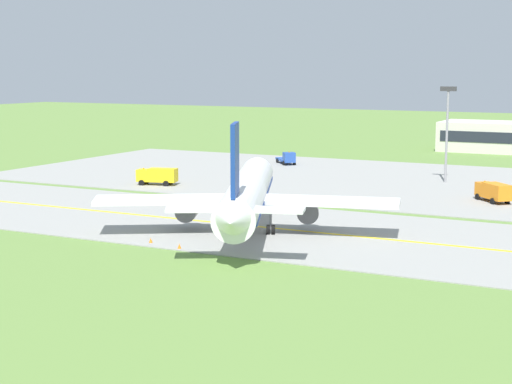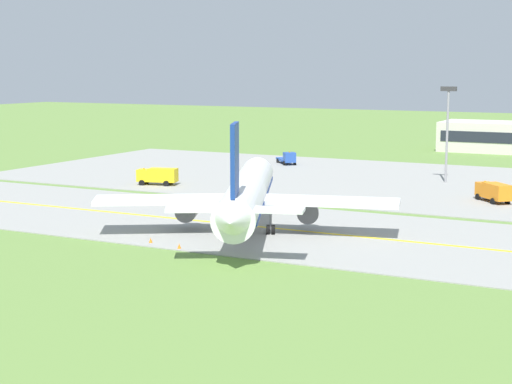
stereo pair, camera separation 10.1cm
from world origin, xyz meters
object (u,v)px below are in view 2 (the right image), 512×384
object	(u,v)px
service_truck_pushback	(288,158)
apron_light_mast	(448,122)
service_truck_baggage	(494,191)
airplane_lead	(247,194)
service_truck_catering	(158,175)

from	to	relation	value
service_truck_pushback	apron_light_mast	size ratio (longest dim) A/B	0.42
service_truck_pushback	apron_light_mast	world-z (taller)	apron_light_mast
service_truck_baggage	apron_light_mast	world-z (taller)	apron_light_mast
apron_light_mast	service_truck_pushback	bearing A→B (deg)	161.80
airplane_lead	service_truck_baggage	bearing A→B (deg)	58.34
apron_light_mast	service_truck_baggage	bearing A→B (deg)	-56.55
service_truck_catering	apron_light_mast	xyz separation A→B (m)	(37.75, 22.45, 7.79)
service_truck_pushback	apron_light_mast	bearing A→B (deg)	-18.20
airplane_lead	apron_light_mast	distance (m)	48.59
service_truck_pushback	apron_light_mast	distance (m)	34.24
service_truck_catering	service_truck_pushback	world-z (taller)	service_truck_catering
service_truck_catering	apron_light_mast	size ratio (longest dim) A/B	0.43
service_truck_pushback	service_truck_catering	bearing A→B (deg)	-100.61
airplane_lead	apron_light_mast	world-z (taller)	apron_light_mast
airplane_lead	service_truck_pushback	world-z (taller)	airplane_lead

